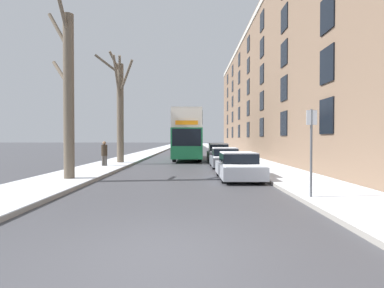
{
  "coord_description": "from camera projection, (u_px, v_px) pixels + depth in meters",
  "views": [
    {
      "loc": [
        0.52,
        -4.89,
        1.9
      ],
      "look_at": [
        0.6,
        17.95,
        1.52
      ],
      "focal_mm": 28.0,
      "sensor_mm": 36.0,
      "label": 1
    }
  ],
  "objects": [
    {
      "name": "bare_tree_left_1",
      "position": [
        119.0,
        107.0,
        22.28
      ],
      "size": [
        3.13,
        1.96,
        8.24
      ],
      "color": "brown",
      "rests_on": "ground"
    },
    {
      "name": "parked_car_1",
      "position": [
        224.0,
        158.0,
        19.97
      ],
      "size": [
        1.84,
        3.99,
        1.33
      ],
      "color": "slate",
      "rests_on": "ground"
    },
    {
      "name": "ground_plane",
      "position": [
        159.0,
        254.0,
        4.92
      ],
      "size": [
        320.0,
        320.0,
        0.0
      ],
      "primitive_type": "plane",
      "color": "#424247"
    },
    {
      "name": "pedestrian_left_sidewalk",
      "position": [
        103.0,
        153.0,
        19.44
      ],
      "size": [
        0.38,
        0.38,
        1.76
      ],
      "rotation": [
        0.0,
        0.0,
        6.28
      ],
      "color": "#4C4742",
      "rests_on": "ground"
    },
    {
      "name": "sidewalk_right",
      "position": [
        216.0,
        148.0,
        57.93
      ],
      "size": [
        3.02,
        130.0,
        0.16
      ],
      "color": "gray",
      "rests_on": "ground"
    },
    {
      "name": "sidewalk_left",
      "position": [
        161.0,
        148.0,
        57.89
      ],
      "size": [
        3.02,
        130.0,
        0.16
      ],
      "color": "gray",
      "rests_on": "ground"
    },
    {
      "name": "double_decker_bus",
      "position": [
        187.0,
        133.0,
        27.84
      ],
      "size": [
        2.5,
        10.05,
        4.39
      ],
      "color": "#1E7A47",
      "rests_on": "ground"
    },
    {
      "name": "parked_car_0",
      "position": [
        237.0,
        166.0,
        14.15
      ],
      "size": [
        1.86,
        4.17,
        1.28
      ],
      "color": "#9EA3AD",
      "rests_on": "ground"
    },
    {
      "name": "terrace_facade_right",
      "position": [
        288.0,
        90.0,
        33.32
      ],
      "size": [
        9.1,
        51.55,
        14.82
      ],
      "color": "#7A604C",
      "rests_on": "ground"
    },
    {
      "name": "parked_car_2",
      "position": [
        217.0,
        153.0,
        24.86
      ],
      "size": [
        1.74,
        3.95,
        1.55
      ],
      "color": "#474C56",
      "rests_on": "ground"
    },
    {
      "name": "bare_tree_left_0",
      "position": [
        67.0,
        91.0,
        13.2
      ],
      "size": [
        1.54,
        2.79,
        8.85
      ],
      "color": "brown",
      "rests_on": "ground"
    },
    {
      "name": "street_sign_post",
      "position": [
        310.0,
        149.0,
        8.97
      ],
      "size": [
        0.32,
        0.07,
        2.79
      ],
      "color": "#4C4F54",
      "rests_on": "ground"
    }
  ]
}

